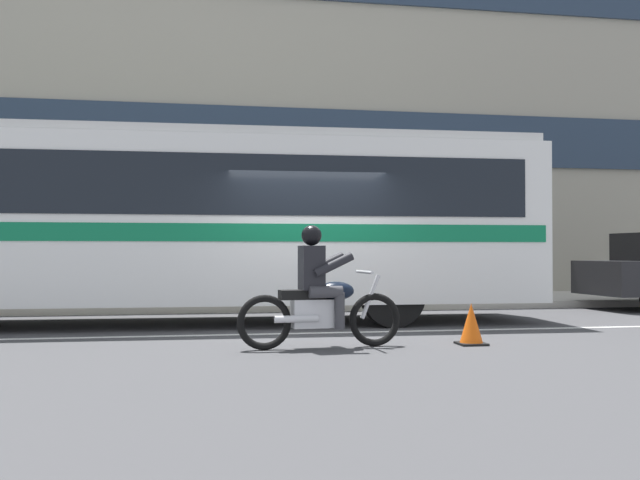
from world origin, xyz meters
TOP-DOWN VIEW (x-y plane):
  - ground_plane at (0.00, 0.00)m, footprint 60.00×60.00m
  - sidewalk_curb at (0.00, 5.10)m, footprint 28.00×3.80m
  - lane_center_stripe at (0.00, -0.60)m, footprint 26.60×0.14m
  - office_building_facade at (0.00, 7.39)m, footprint 28.00×0.89m
  - transit_bus at (-1.91, 1.19)m, footprint 12.12×2.89m
  - motorcycle_with_rider at (-0.20, -2.27)m, footprint 2.14×0.64m
  - fire_hydrant at (-2.70, 4.11)m, footprint 0.22×0.30m
  - traffic_cone at (1.83, -2.28)m, footprint 0.36×0.36m

SIDE VIEW (x-z plane):
  - ground_plane at x=0.00m, z-range 0.00..0.00m
  - lane_center_stripe at x=0.00m, z-range 0.00..0.01m
  - sidewalk_curb at x=0.00m, z-range 0.00..0.15m
  - traffic_cone at x=1.83m, z-range -0.02..0.53m
  - fire_hydrant at x=-2.70m, z-range 0.14..0.89m
  - motorcycle_with_rider at x=-0.20m, z-range -0.13..1.44m
  - transit_bus at x=-1.91m, z-range 0.27..3.49m
  - office_building_facade at x=0.00m, z-range 0.01..12.17m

